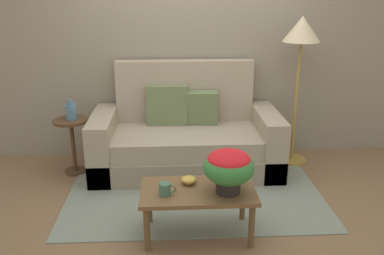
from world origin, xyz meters
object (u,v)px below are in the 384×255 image
at_px(couch, 186,139).
at_px(floor_lamp, 301,42).
at_px(table_vase, 71,111).
at_px(snack_bowl, 189,180).
at_px(coffee_mug, 165,189).
at_px(potted_plant, 229,167).
at_px(coffee_table, 198,196).
at_px(side_table, 72,136).

xyz_separation_m(couch, floor_lamp, (1.23, 0.09, 1.04)).
bearing_deg(couch, floor_lamp, 4.30).
bearing_deg(table_vase, floor_lamp, 3.57).
xyz_separation_m(couch, table_vase, (-1.21, -0.06, 0.36)).
relative_size(couch, snack_bowl, 16.23).
bearing_deg(coffee_mug, snack_bowl, 42.82).
bearing_deg(snack_bowl, couch, 88.85).
bearing_deg(potted_plant, snack_bowl, 152.23).
xyz_separation_m(coffee_table, coffee_mug, (-0.26, -0.07, 0.10)).
bearing_deg(coffee_table, floor_lamp, 50.05).
bearing_deg(couch, potted_plant, -78.76).
xyz_separation_m(coffee_mug, snack_bowl, (0.19, 0.18, -0.01)).
distance_m(coffee_table, floor_lamp, 2.12).
distance_m(couch, side_table, 1.22).
xyz_separation_m(coffee_table, floor_lamp, (1.19, 1.42, 1.03)).
bearing_deg(coffee_table, snack_bowl, 122.79).
xyz_separation_m(potted_plant, coffee_mug, (-0.49, -0.02, -0.17)).
bearing_deg(potted_plant, coffee_mug, -177.71).
bearing_deg(potted_plant, side_table, 138.73).
relative_size(floor_lamp, table_vase, 7.77).
distance_m(side_table, snack_bowl, 1.66).
distance_m(potted_plant, coffee_mug, 0.52).
bearing_deg(floor_lamp, coffee_table, -129.95).
bearing_deg(side_table, potted_plant, -41.27).
distance_m(snack_bowl, table_vase, 1.68).
distance_m(floor_lamp, potted_plant, 1.92).
bearing_deg(potted_plant, couch, 101.24).
height_order(couch, coffee_table, couch).
xyz_separation_m(coffee_table, snack_bowl, (-0.07, 0.10, 0.09)).
bearing_deg(table_vase, coffee_mug, -53.56).
relative_size(potted_plant, snack_bowl, 3.15).
height_order(side_table, table_vase, table_vase).
bearing_deg(floor_lamp, snack_bowl, -133.67).
relative_size(side_table, table_vase, 2.87).
height_order(coffee_table, potted_plant, potted_plant).
height_order(coffee_table, side_table, side_table).
bearing_deg(snack_bowl, floor_lamp, 46.33).
distance_m(floor_lamp, snack_bowl, 2.05).
distance_m(floor_lamp, coffee_mug, 2.28).
xyz_separation_m(potted_plant, table_vase, (-1.48, 1.32, 0.07)).
xyz_separation_m(potted_plant, snack_bowl, (-0.30, 0.16, -0.18)).
bearing_deg(coffee_mug, floor_lamp, 45.89).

